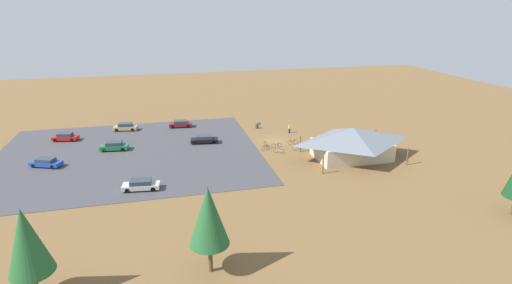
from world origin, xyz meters
The scene contains 22 objects.
ground centered at (0.00, 0.00, 0.00)m, with size 160.00×160.00×0.00m, color brown.
parking_lot_asphalt centered at (24.34, 0.43, 0.03)m, with size 41.06×34.74×0.05m, color #424247.
bike_pavilion centered at (-9.37, 10.75, 2.78)m, with size 13.86×9.63×4.88m.
trash_bin centered at (0.99, -8.14, 0.45)m, with size 0.60×0.60×0.90m, color brown.
lot_sign centered at (1.38, -4.90, 1.41)m, with size 0.56×0.08×2.20m.
pine_mideast centered at (29.64, 33.10, 5.27)m, with size 3.43×3.43×8.11m.
pine_midwest centered at (15.62, 33.12, 5.53)m, with size 3.48×3.48×8.28m.
bicycle_blue_edge_north centered at (0.53, 3.33, 0.39)m, with size 1.79×0.48×0.82m.
bicycle_white_by_bin centered at (0.94, 6.00, 0.38)m, with size 1.46×0.95×0.83m.
bicycle_red_yard_center centered at (-12.80, 2.64, 0.39)m, with size 1.64×0.84×0.89m.
bicycle_purple_back_row centered at (-2.67, 2.45, 0.40)m, with size 1.77×0.48×0.87m.
bicycle_green_edge_south centered at (2.65, 4.08, 0.39)m, with size 1.50×1.11×0.86m.
bicycle_orange_front_row centered at (2.15, 2.42, 0.38)m, with size 0.48×1.82×0.85m.
bicycle_silver_lone_east centered at (-2.40, 5.43, 0.37)m, with size 1.65×0.48×0.87m.
car_blue_far_end centered at (35.78, 3.21, 0.70)m, with size 4.81×3.35×1.29m.
car_maroon_end_stall centered at (15.26, -12.48, 0.72)m, with size 4.51×2.36×1.33m.
car_black_by_curb centered at (11.93, -1.77, 0.72)m, with size 4.81×2.33×1.35m.
car_tan_front_row centered at (25.58, -12.75, 0.74)m, with size 4.56×2.45×1.41m.
car_silver_aisle_side centered at (22.05, 14.61, 0.73)m, with size 4.84×2.32×1.37m.
car_red_second_row centered at (35.43, -8.98, 0.74)m, with size 4.51×2.60×1.39m.
car_green_near_entry centered at (26.67, -1.76, 0.76)m, with size 4.55×2.39×1.45m.
visitor_crossing_yard centered at (-4.16, -3.87, 0.86)m, with size 0.36×0.36×1.64m.
Camera 1 is at (18.87, 62.67, 22.25)m, focal length 27.64 mm.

